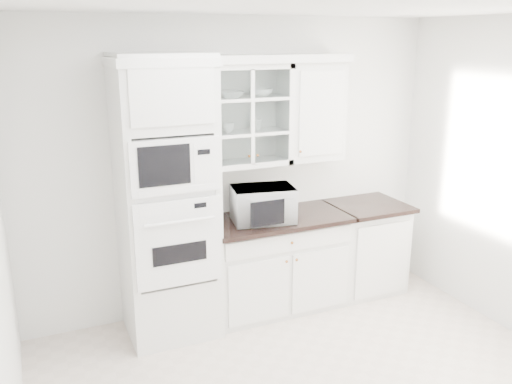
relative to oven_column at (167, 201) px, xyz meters
name	(u,v)px	position (x,y,z in m)	size (l,w,h in m)	color
room_shell	(305,147)	(0.75, -0.99, 0.58)	(4.00, 3.50, 2.70)	white
oven_column	(167,201)	(0.00, 0.00, 0.00)	(0.76, 0.68, 2.40)	silver
base_cabinet_run	(276,262)	(1.03, 0.03, -0.74)	(1.32, 0.67, 0.92)	silver
extra_base_cabinet	(364,246)	(2.03, 0.03, -0.74)	(0.72, 0.67, 0.92)	silver
upper_cabinet_glass	(245,115)	(0.78, 0.17, 0.65)	(0.80, 0.33, 0.90)	silver
upper_cabinet_solid	(312,111)	(1.46, 0.17, 0.65)	(0.55, 0.33, 0.90)	silver
crown_molding	(235,59)	(0.68, 0.14, 1.14)	(2.14, 0.38, 0.07)	white
countertop_microwave	(262,204)	(0.86, -0.02, -0.12)	(0.54, 0.45, 0.32)	white
bowl_a	(230,94)	(0.63, 0.16, 0.84)	(0.23, 0.23, 0.06)	white
bowl_b	(261,92)	(0.93, 0.17, 0.84)	(0.21, 0.21, 0.07)	white
cup_a	(228,127)	(0.62, 0.16, 0.55)	(0.11, 0.11, 0.08)	white
cup_b	(256,124)	(0.89, 0.18, 0.56)	(0.11, 0.11, 0.10)	white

